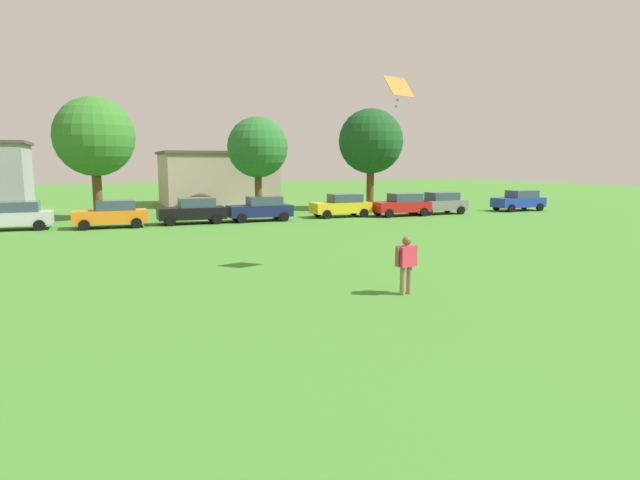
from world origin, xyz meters
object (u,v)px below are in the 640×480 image
at_px(kite, 399,88).
at_px(parked_car_blue_7, 519,200).
at_px(parked_car_red_5, 402,204).
at_px(tree_left, 94,137).
at_px(parked_car_orange_1, 111,214).
at_px(parked_car_navy_3, 261,208).
at_px(tree_far_right, 371,142).
at_px(parked_car_yellow_4, 342,205).
at_px(tree_right, 258,148).
at_px(parked_car_black_2, 193,211).
at_px(parked_car_gray_6, 439,203).
at_px(parked_car_silver_0, 14,216).
at_px(adult_bystander, 406,260).

relative_size(kite, parked_car_blue_7, 0.29).
xyz_separation_m(parked_car_red_5, parked_car_blue_7, (11.25, 0.20, 0.00)).
relative_size(kite, tree_left, 0.15).
height_order(parked_car_orange_1, parked_car_navy_3, same).
xyz_separation_m(parked_car_blue_7, tree_far_right, (-10.79, 5.88, 4.84)).
distance_m(parked_car_navy_3, parked_car_yellow_4, 6.27).
relative_size(parked_car_yellow_4, parked_car_red_5, 1.00).
xyz_separation_m(kite, parked_car_blue_7, (22.07, 18.15, -5.74)).
bearing_deg(tree_far_right, parked_car_yellow_4, -134.02).
xyz_separation_m(parked_car_orange_1, tree_right, (11.44, 7.67, 4.29)).
xyz_separation_m(parked_car_black_2, tree_right, (6.46, 7.32, 4.29)).
relative_size(parked_car_orange_1, tree_far_right, 0.51).
height_order(parked_car_black_2, tree_left, tree_left).
bearing_deg(parked_car_gray_6, parked_car_silver_0, -1.77).
height_order(parked_car_gray_6, tree_far_right, tree_far_right).
relative_size(adult_bystander, parked_car_orange_1, 0.41).
height_order(parked_car_red_5, tree_left, tree_left).
xyz_separation_m(tree_left, tree_right, (12.18, 2.30, -0.54)).
height_order(adult_bystander, parked_car_black_2, adult_bystander).
bearing_deg(parked_car_silver_0, parked_car_orange_1, 170.62).
height_order(parked_car_silver_0, parked_car_navy_3, same).
relative_size(parked_car_yellow_4, parked_car_gray_6, 1.00).
bearing_deg(tree_right, parked_car_gray_6, -32.05).
relative_size(parked_car_orange_1, tree_right, 0.56).
relative_size(kite, parked_car_black_2, 0.29).
relative_size(parked_car_silver_0, parked_car_gray_6, 1.00).
bearing_deg(parked_car_red_5, parked_car_black_2, -2.15).
distance_m(parked_car_yellow_4, tree_far_right, 8.61).
height_order(parked_car_orange_1, parked_car_red_5, same).
xyz_separation_m(parked_car_silver_0, parked_car_navy_3, (14.91, -0.59, 0.00)).
bearing_deg(parked_car_blue_7, parked_car_yellow_4, -2.74).
bearing_deg(kite, parked_car_red_5, 58.92).
xyz_separation_m(adult_bystander, kite, (1.58, 3.39, 5.54)).
bearing_deg(adult_bystander, parked_car_blue_7, -148.05).
height_order(parked_car_yellow_4, tree_right, tree_right).
relative_size(kite, parked_car_orange_1, 0.29).
relative_size(parked_car_red_5, parked_car_gray_6, 1.00).
relative_size(parked_car_navy_3, parked_car_red_5, 1.00).
bearing_deg(parked_car_black_2, parked_car_navy_3, 179.27).
height_order(tree_left, tree_far_right, tree_far_right).
bearing_deg(tree_left, parked_car_silver_0, -135.86).
xyz_separation_m(parked_car_silver_0, tree_right, (16.81, 6.79, 4.29)).
bearing_deg(tree_left, parked_car_orange_1, -82.15).
relative_size(kite, parked_car_yellow_4, 0.29).
xyz_separation_m(parked_car_orange_1, parked_car_blue_7, (31.53, -0.02, 0.00)).
bearing_deg(tree_right, parked_car_blue_7, -20.94).
bearing_deg(parked_car_orange_1, adult_bystander, 110.10).
bearing_deg(parked_car_yellow_4, tree_far_right, -134.02).
bearing_deg(parked_car_red_5, tree_far_right, -94.32).
relative_size(parked_car_yellow_4, tree_right, 0.56).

